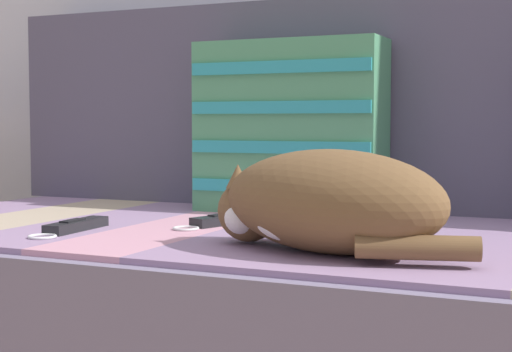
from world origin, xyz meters
TOP-DOWN VIEW (x-y plane):
  - couch at (0.00, 0.11)m, footprint 1.93×0.88m
  - sofa_backrest at (0.00, 0.48)m, footprint 1.89×0.14m
  - throw_pillow_striped at (-0.17, 0.33)m, footprint 0.41×0.14m
  - sleeping_cat at (0.07, -0.13)m, footprint 0.43×0.27m
  - game_remote_near at (-0.41, -0.10)m, footprint 0.05×0.21m
  - game_remote_far at (-0.21, 0.09)m, footprint 0.10×0.21m

SIDE VIEW (x-z plane):
  - couch at x=0.00m, z-range 0.00..0.35m
  - game_remote_near at x=-0.41m, z-range 0.35..0.37m
  - game_remote_far at x=-0.21m, z-range 0.35..0.37m
  - sleeping_cat at x=0.07m, z-range 0.34..0.50m
  - throw_pillow_striped at x=-0.17m, z-range 0.35..0.72m
  - sofa_backrest at x=0.00m, z-range 0.35..0.82m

